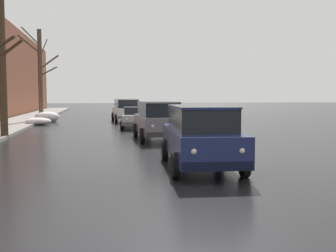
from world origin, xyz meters
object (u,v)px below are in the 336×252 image
(bare_tree_mid_block, at_px, (2,61))
(sedan_silver_parked_kerbside_mid, at_px, (136,116))
(suv_grey_parked_kerbside_close, at_px, (158,119))
(suv_white_parked_far_down_block, at_px, (126,109))
(suv_darkblue_approaching_near_lane, at_px, (200,134))
(bare_tree_far_down_block, at_px, (40,72))

(bare_tree_mid_block, height_order, sedan_silver_parked_kerbside_mid, bare_tree_mid_block)
(suv_grey_parked_kerbside_close, bearing_deg, suv_white_parked_far_down_block, 92.72)
(bare_tree_mid_block, relative_size, suv_darkblue_approaching_near_lane, 1.47)
(bare_tree_far_down_block, bearing_deg, sedan_silver_parked_kerbside_mid, -49.01)
(bare_tree_mid_block, bearing_deg, suv_darkblue_approaching_near_lane, -51.22)
(suv_darkblue_approaching_near_lane, relative_size, sedan_silver_parked_kerbside_mid, 1.13)
(bare_tree_far_down_block, xyz_separation_m, sedan_silver_parked_kerbside_mid, (6.93, -7.97, -3.20))
(bare_tree_mid_block, distance_m, suv_darkblue_approaching_near_lane, 12.29)
(bare_tree_far_down_block, distance_m, suv_grey_parked_kerbside_close, 16.77)
(suv_grey_parked_kerbside_close, height_order, suv_white_parked_far_down_block, same)
(bare_tree_mid_block, distance_m, bare_tree_far_down_block, 12.89)
(bare_tree_far_down_block, bearing_deg, suv_grey_parked_kerbside_close, -63.49)
(bare_tree_far_down_block, bearing_deg, suv_white_parked_far_down_block, -14.88)
(bare_tree_mid_block, distance_m, suv_white_parked_far_down_block, 13.28)
(bare_tree_mid_block, relative_size, sedan_silver_parked_kerbside_mid, 1.66)
(bare_tree_far_down_block, relative_size, sedan_silver_parked_kerbside_mid, 1.75)
(sedan_silver_parked_kerbside_mid, xyz_separation_m, suv_white_parked_far_down_block, (-0.18, 6.18, 0.24))
(suv_darkblue_approaching_near_lane, distance_m, suv_grey_parked_kerbside_close, 7.46)
(suv_grey_parked_kerbside_close, bearing_deg, sedan_silver_parked_kerbside_mid, 93.68)
(suv_darkblue_approaching_near_lane, distance_m, sedan_silver_parked_kerbside_mid, 14.26)
(bare_tree_mid_block, xyz_separation_m, suv_white_parked_far_down_block, (6.76, 11.10, -2.76))
(bare_tree_mid_block, xyz_separation_m, bare_tree_far_down_block, (0.01, 12.89, 0.20))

